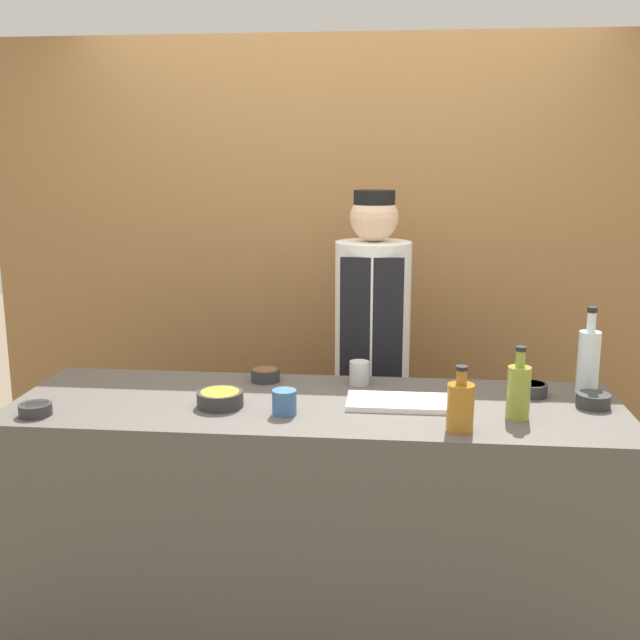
# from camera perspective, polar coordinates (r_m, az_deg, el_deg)

# --- Properties ---
(ground_plane) EXTENTS (14.00, 14.00, 0.00)m
(ground_plane) POSITION_cam_1_polar(r_m,az_deg,el_deg) (3.20, -0.27, -22.45)
(ground_plane) COLOR #756651
(cabinet_wall) EXTENTS (3.55, 0.18, 2.40)m
(cabinet_wall) POSITION_cam_1_polar(r_m,az_deg,el_deg) (3.84, 1.52, 2.95)
(cabinet_wall) COLOR olive
(cabinet_wall) RESTS_ON ground_plane
(counter) EXTENTS (2.24, 0.71, 0.94)m
(counter) POSITION_cam_1_polar(r_m,az_deg,el_deg) (2.96, -0.28, -14.95)
(counter) COLOR #514C47
(counter) RESTS_ON ground_plane
(sauce_bowl_purple) EXTENTS (0.12, 0.12, 0.05)m
(sauce_bowl_purple) POSITION_cam_1_polar(r_m,az_deg,el_deg) (2.95, 15.82, -5.06)
(sauce_bowl_purple) COLOR #2D2D2D
(sauce_bowl_purple) RESTS_ON counter
(sauce_bowl_yellow) EXTENTS (0.17, 0.17, 0.06)m
(sauce_bowl_yellow) POSITION_cam_1_polar(r_m,az_deg,el_deg) (2.74, -7.62, -5.92)
(sauce_bowl_yellow) COLOR #2D2D2D
(sauce_bowl_yellow) RESTS_ON counter
(sauce_bowl_green) EXTENTS (0.12, 0.12, 0.05)m
(sauce_bowl_green) POSITION_cam_1_polar(r_m,az_deg,el_deg) (2.89, 20.11, -5.72)
(sauce_bowl_green) COLOR #2D2D2D
(sauce_bowl_green) RESTS_ON counter
(sauce_bowl_red) EXTENTS (0.11, 0.11, 0.04)m
(sauce_bowl_red) POSITION_cam_1_polar(r_m,az_deg,el_deg) (2.81, -20.87, -6.34)
(sauce_bowl_red) COLOR #2D2D2D
(sauce_bowl_red) RESTS_ON counter
(sauce_bowl_brown) EXTENTS (0.12, 0.12, 0.05)m
(sauce_bowl_brown) POSITION_cam_1_polar(r_m,az_deg,el_deg) (3.03, -4.19, -4.15)
(sauce_bowl_brown) COLOR #2D2D2D
(sauce_bowl_brown) RESTS_ON counter
(cutting_board) EXTENTS (0.39, 0.20, 0.02)m
(cutting_board) POSITION_cam_1_polar(r_m,az_deg,el_deg) (2.76, 6.20, -6.23)
(cutting_board) COLOR white
(cutting_board) RESTS_ON counter
(bottle_oil) EXTENTS (0.08, 0.08, 0.26)m
(bottle_oil) POSITION_cam_1_polar(r_m,az_deg,el_deg) (2.66, 14.89, -5.23)
(bottle_oil) COLOR olive
(bottle_oil) RESTS_ON counter
(bottle_clear) EXTENTS (0.08, 0.08, 0.34)m
(bottle_clear) POSITION_cam_1_polar(r_m,az_deg,el_deg) (3.01, 19.77, -2.89)
(bottle_clear) COLOR silver
(bottle_clear) RESTS_ON counter
(bottle_amber) EXTENTS (0.09, 0.09, 0.22)m
(bottle_amber) POSITION_cam_1_polar(r_m,az_deg,el_deg) (2.51, 10.65, -6.44)
(bottle_amber) COLOR #9E661E
(bottle_amber) RESTS_ON counter
(cup_steel) EXTENTS (0.08, 0.08, 0.09)m
(cup_steel) POSITION_cam_1_polar(r_m,az_deg,el_deg) (2.98, 3.01, -4.03)
(cup_steel) COLOR #B7B7BC
(cup_steel) RESTS_ON counter
(cup_blue) EXTENTS (0.09, 0.09, 0.09)m
(cup_blue) POSITION_cam_1_polar(r_m,az_deg,el_deg) (2.64, -2.73, -6.27)
(cup_blue) COLOR #386093
(cup_blue) RESTS_ON counter
(chef_center) EXTENTS (0.34, 0.34, 1.68)m
(chef_center) POSITION_cam_1_polar(r_m,az_deg,el_deg) (3.43, 3.97, -3.04)
(chef_center) COLOR #28282D
(chef_center) RESTS_ON ground_plane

